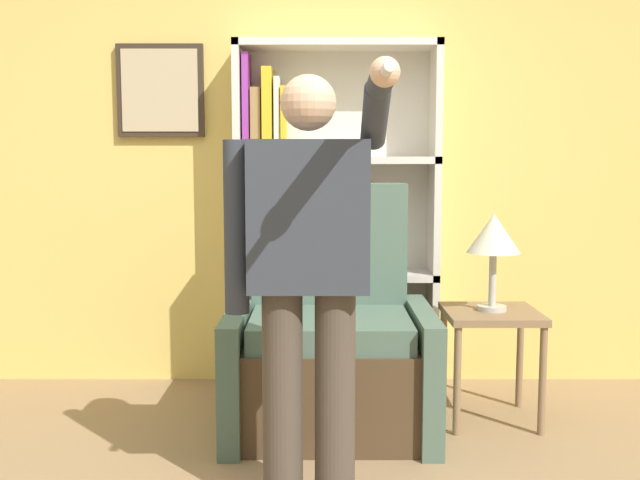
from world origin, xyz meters
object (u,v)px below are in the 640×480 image
Objects in this scene: bookcase at (314,222)px; side_table at (490,328)px; person_standing at (307,269)px; table_lamp at (493,237)px; armchair at (329,351)px.

bookcase reaches higher than side_table.
bookcase is at bearing 89.60° from person_standing.
table_lamp is at bearing 47.99° from person_standing.
side_table is at bearing -32.44° from bookcase.
person_standing is 1.35m from table_lamp.
table_lamp reaches higher than side_table.
table_lamp is at bearing 0.00° from side_table.
bookcase is 0.87m from armchair.
armchair is (0.08, -0.65, -0.58)m from bookcase.
table_lamp is at bearing -32.44° from bookcase.
armchair reaches higher than side_table.
armchair is 1.08m from person_standing.
person_standing is (-0.01, -1.57, -0.03)m from bookcase.
table_lamp is (0.89, -0.57, -0.02)m from bookcase.
armchair is at bearing 84.38° from person_standing.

